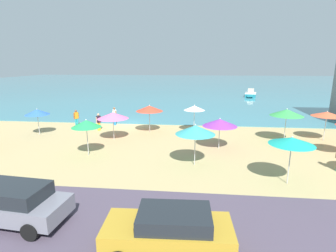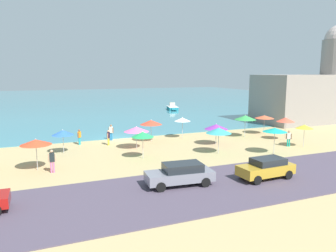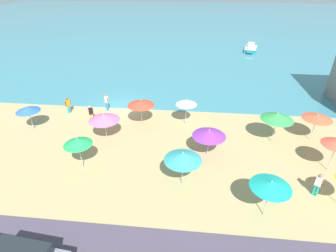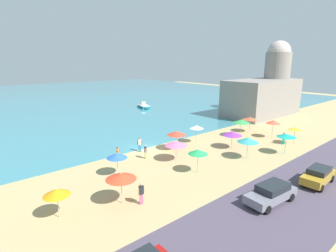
{
  "view_description": "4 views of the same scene",
  "coord_description": "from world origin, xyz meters",
  "px_view_note": "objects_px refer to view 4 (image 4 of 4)",
  "views": [
    {
      "loc": [
        6.88,
        -25.33,
        6.0
      ],
      "look_at": [
        4.79,
        -5.34,
        1.18
      ],
      "focal_mm": 28.0,
      "sensor_mm": 36.0,
      "label": 1
    },
    {
      "loc": [
        -8.8,
        -36.11,
        7.55
      ],
      "look_at": [
        4.31,
        -4.34,
        1.86
      ],
      "focal_mm": 35.0,
      "sensor_mm": 36.0,
      "label": 2
    },
    {
      "loc": [
        7.32,
        -23.19,
        11.9
      ],
      "look_at": [
        5.46,
        -4.84,
        1.06
      ],
      "focal_mm": 28.0,
      "sensor_mm": 36.0,
      "label": 3
    },
    {
      "loc": [
        -18.0,
        -25.82,
        10.74
      ],
      "look_at": [
        6.46,
        2.9,
        1.36
      ],
      "focal_mm": 28.0,
      "sensor_mm": 36.0,
      "label": 4
    }
  ],
  "objects_px": {
    "parked_car_1": "(318,175)",
    "parked_car_2": "(271,193)",
    "beach_umbrella_7": "(248,140)",
    "beach_umbrella_12": "(250,119)",
    "bather_3": "(140,144)",
    "beach_umbrella_5": "(177,133)",
    "skiff_nearshore": "(144,106)",
    "bather_0": "(118,153)",
    "bather_1": "(141,192)",
    "beach_umbrella_10": "(176,143)",
    "beach_umbrella_8": "(273,122)",
    "beach_umbrella_9": "(286,136)",
    "beach_umbrella_2": "(295,129)",
    "bather_2": "(284,138)",
    "harbor_fortress": "(267,91)",
    "beach_umbrella_0": "(117,156)",
    "beach_umbrella_13": "(241,121)",
    "bather_4": "(145,151)",
    "beach_umbrella_6": "(57,192)",
    "beach_umbrella_1": "(232,133)",
    "beach_umbrella_4": "(121,176)",
    "beach_umbrella_14": "(198,152)"
  },
  "relations": [
    {
      "from": "beach_umbrella_1",
      "to": "beach_umbrella_9",
      "type": "bearing_deg",
      "value": -60.89
    },
    {
      "from": "beach_umbrella_2",
      "to": "beach_umbrella_10",
      "type": "bearing_deg",
      "value": 160.03
    },
    {
      "from": "beach_umbrella_8",
      "to": "bather_3",
      "type": "xyz_separation_m",
      "value": [
        -17.97,
        7.3,
        -1.32
      ]
    },
    {
      "from": "beach_umbrella_4",
      "to": "beach_umbrella_12",
      "type": "bearing_deg",
      "value": 11.93
    },
    {
      "from": "bather_0",
      "to": "harbor_fortress",
      "type": "relative_size",
      "value": 0.1
    },
    {
      "from": "beach_umbrella_4",
      "to": "bather_3",
      "type": "relative_size",
      "value": 1.4
    },
    {
      "from": "beach_umbrella_2",
      "to": "beach_umbrella_8",
      "type": "distance_m",
      "value": 3.48
    },
    {
      "from": "beach_umbrella_7",
      "to": "bather_0",
      "type": "relative_size",
      "value": 1.55
    },
    {
      "from": "beach_umbrella_7",
      "to": "beach_umbrella_12",
      "type": "distance_m",
      "value": 12.0
    },
    {
      "from": "beach_umbrella_7",
      "to": "bather_3",
      "type": "relative_size",
      "value": 1.41
    },
    {
      "from": "beach_umbrella_5",
      "to": "beach_umbrella_6",
      "type": "height_order",
      "value": "beach_umbrella_5"
    },
    {
      "from": "beach_umbrella_12",
      "to": "beach_umbrella_14",
      "type": "xyz_separation_m",
      "value": [
        -17.31,
        -5.3,
        0.03
      ]
    },
    {
      "from": "beach_umbrella_6",
      "to": "skiff_nearshore",
      "type": "height_order",
      "value": "beach_umbrella_6"
    },
    {
      "from": "parked_car_2",
      "to": "bather_1",
      "type": "bearing_deg",
      "value": 140.63
    },
    {
      "from": "parked_car_1",
      "to": "parked_car_2",
      "type": "bearing_deg",
      "value": 170.26
    },
    {
      "from": "parked_car_2",
      "to": "beach_umbrella_13",
      "type": "bearing_deg",
      "value": 41.54
    },
    {
      "from": "beach_umbrella_2",
      "to": "beach_umbrella_10",
      "type": "distance_m",
      "value": 16.9
    },
    {
      "from": "bather_1",
      "to": "beach_umbrella_10",
      "type": "bearing_deg",
      "value": 31.89
    },
    {
      "from": "bather_3",
      "to": "beach_umbrella_7",
      "type": "bearing_deg",
      "value": -50.7
    },
    {
      "from": "bather_0",
      "to": "skiff_nearshore",
      "type": "bearing_deg",
      "value": 49.78
    },
    {
      "from": "bather_2",
      "to": "skiff_nearshore",
      "type": "height_order",
      "value": "bather_2"
    },
    {
      "from": "beach_umbrella_7",
      "to": "beach_umbrella_10",
      "type": "distance_m",
      "value": 8.07
    },
    {
      "from": "bather_2",
      "to": "harbor_fortress",
      "type": "bearing_deg",
      "value": 36.09
    },
    {
      "from": "beach_umbrella_2",
      "to": "bather_0",
      "type": "bearing_deg",
      "value": 154.77
    },
    {
      "from": "bather_0",
      "to": "beach_umbrella_0",
      "type": "bearing_deg",
      "value": -120.15
    },
    {
      "from": "beach_umbrella_9",
      "to": "bather_0",
      "type": "height_order",
      "value": "beach_umbrella_9"
    },
    {
      "from": "bather_2",
      "to": "parked_car_2",
      "type": "relative_size",
      "value": 0.36
    },
    {
      "from": "beach_umbrella_7",
      "to": "beach_umbrella_12",
      "type": "xyz_separation_m",
      "value": [
        10.23,
        6.27,
        -0.06
      ]
    },
    {
      "from": "beach_umbrella_1",
      "to": "bather_2",
      "type": "xyz_separation_m",
      "value": [
        6.46,
        -3.55,
        -0.99
      ]
    },
    {
      "from": "beach_umbrella_10",
      "to": "bather_4",
      "type": "xyz_separation_m",
      "value": [
        -2.23,
        2.69,
        -1.08
      ]
    },
    {
      "from": "beach_umbrella_2",
      "to": "beach_umbrella_5",
      "type": "relative_size",
      "value": 0.96
    },
    {
      "from": "bather_2",
      "to": "bather_3",
      "type": "relative_size",
      "value": 0.92
    },
    {
      "from": "beach_umbrella_7",
      "to": "beach_umbrella_8",
      "type": "distance_m",
      "value": 10.31
    },
    {
      "from": "beach_umbrella_9",
      "to": "parked_car_1",
      "type": "distance_m",
      "value": 8.05
    },
    {
      "from": "bather_4",
      "to": "beach_umbrella_0",
      "type": "bearing_deg",
      "value": -158.19
    },
    {
      "from": "beach_umbrella_2",
      "to": "bather_2",
      "type": "xyz_separation_m",
      "value": [
        -1.19,
        0.82,
        -1.18
      ]
    },
    {
      "from": "beach_umbrella_8",
      "to": "parked_car_1",
      "type": "distance_m",
      "value": 14.89
    },
    {
      "from": "beach_umbrella_12",
      "to": "beach_umbrella_2",
      "type": "bearing_deg",
      "value": -96.65
    },
    {
      "from": "beach_umbrella_5",
      "to": "skiff_nearshore",
      "type": "xyz_separation_m",
      "value": [
        14.07,
        26.89,
        -1.68
      ]
    },
    {
      "from": "bather_1",
      "to": "parked_car_2",
      "type": "xyz_separation_m",
      "value": [
        7.74,
        -6.35,
        -0.15
      ]
    },
    {
      "from": "beach_umbrella_5",
      "to": "beach_umbrella_9",
      "type": "relative_size",
      "value": 0.97
    },
    {
      "from": "skiff_nearshore",
      "to": "bather_0",
      "type": "bearing_deg",
      "value": -130.22
    },
    {
      "from": "beach_umbrella_8",
      "to": "beach_umbrella_0",
      "type": "bearing_deg",
      "value": 172.25
    },
    {
      "from": "beach_umbrella_0",
      "to": "beach_umbrella_6",
      "type": "relative_size",
      "value": 1.0
    },
    {
      "from": "bather_2",
      "to": "bather_0",
      "type": "bearing_deg",
      "value": 155.4
    },
    {
      "from": "beach_umbrella_2",
      "to": "beach_umbrella_6",
      "type": "distance_m",
      "value": 29.68
    },
    {
      "from": "beach_umbrella_13",
      "to": "bather_3",
      "type": "bearing_deg",
      "value": 164.88
    },
    {
      "from": "beach_umbrella_6",
      "to": "skiff_nearshore",
      "type": "bearing_deg",
      "value": 46.95
    },
    {
      "from": "harbor_fortress",
      "to": "skiff_nearshore",
      "type": "bearing_deg",
      "value": 125.16
    },
    {
      "from": "beach_umbrella_5",
      "to": "beach_umbrella_9",
      "type": "distance_m",
      "value": 12.92
    }
  ]
}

